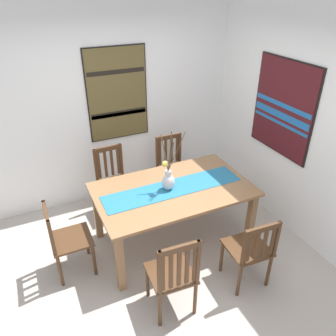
{
  "coord_description": "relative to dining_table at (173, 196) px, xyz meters",
  "views": [
    {
      "loc": [
        -1.09,
        -2.43,
        2.88
      ],
      "look_at": [
        0.32,
        0.59,
        0.97
      ],
      "focal_mm": 35.62,
      "sensor_mm": 36.0,
      "label": 1
    }
  ],
  "objects": [
    {
      "name": "chair_4",
      "position": [
        -1.25,
        0.03,
        -0.21
      ],
      "size": [
        0.42,
        0.42,
        0.88
      ],
      "color": "#4C301C",
      "rests_on": "ground_plane"
    },
    {
      "name": "wall_side",
      "position": [
        1.55,
        -0.45,
        0.68
      ],
      "size": [
        0.12,
        6.4,
        2.7
      ],
      "primitive_type": "cube",
      "color": "white",
      "rests_on": "ground_plane"
    },
    {
      "name": "painting_on_back_wall",
      "position": [
        -0.18,
        1.35,
        0.85
      ],
      "size": [
        0.83,
        0.05,
        1.24
      ],
      "color": "black"
    },
    {
      "name": "wall_back",
      "position": [
        -0.31,
        1.41,
        0.68
      ],
      "size": [
        6.4,
        0.12,
        2.7
      ],
      "primitive_type": "cube",
      "color": "white",
      "rests_on": "ground_plane"
    },
    {
      "name": "chair_0",
      "position": [
        0.43,
        -0.94,
        -0.21
      ],
      "size": [
        0.45,
        0.45,
        0.87
      ],
      "color": "#4C301C",
      "rests_on": "ground_plane"
    },
    {
      "name": "dining_table",
      "position": [
        0.0,
        0.0,
        0.0
      ],
      "size": [
        1.78,
        1.07,
        0.77
      ],
      "color": "#8E6642",
      "rests_on": "ground_plane"
    },
    {
      "name": "ground_plane",
      "position": [
        -0.31,
        -0.45,
        -0.68
      ],
      "size": [
        6.4,
        6.4,
        0.03
      ],
      "primitive_type": "cube",
      "color": "#B2A89E"
    },
    {
      "name": "chair_1",
      "position": [
        -0.46,
        0.92,
        -0.19
      ],
      "size": [
        0.44,
        0.44,
        0.93
      ],
      "color": "#4C301C",
      "rests_on": "ground_plane"
    },
    {
      "name": "chair_2",
      "position": [
        -0.44,
        -0.92,
        -0.18
      ],
      "size": [
        0.45,
        0.45,
        0.95
      ],
      "color": "#4C301C",
      "rests_on": "ground_plane"
    },
    {
      "name": "table_runner",
      "position": [
        0.0,
        0.0,
        0.1
      ],
      "size": [
        1.64,
        0.36,
        0.01
      ],
      "primitive_type": "cube",
      "color": "#236B93",
      "rests_on": "dining_table"
    },
    {
      "name": "chair_3",
      "position": [
        0.43,
        0.92,
        -0.19
      ],
      "size": [
        0.43,
        0.43,
        0.93
      ],
      "color": "#4C301C",
      "rests_on": "ground_plane"
    },
    {
      "name": "painting_on_side_wall",
      "position": [
        1.48,
        0.02,
        0.84
      ],
      "size": [
        0.05,
        0.98,
        1.15
      ],
      "color": "black"
    },
    {
      "name": "centerpiece_vase",
      "position": [
        -0.06,
        0.0,
        0.24
      ],
      "size": [
        0.29,
        0.18,
        0.68
      ],
      "color": "silver",
      "rests_on": "dining_table"
    }
  ]
}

